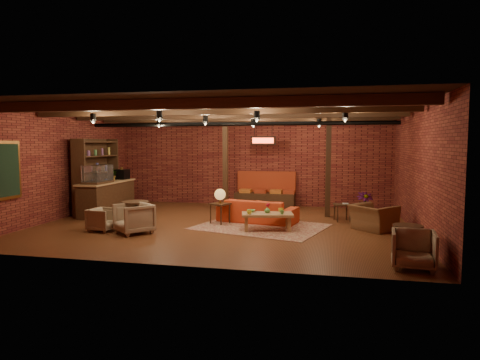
% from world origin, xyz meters
% --- Properties ---
extents(floor, '(10.00, 10.00, 0.00)m').
position_xyz_m(floor, '(0.00, 0.00, 0.00)').
color(floor, '#3F200F').
rests_on(floor, ground).
extents(ceiling, '(10.00, 8.00, 0.02)m').
position_xyz_m(ceiling, '(0.00, 0.00, 3.20)').
color(ceiling, black).
rests_on(ceiling, wall_back).
extents(wall_back, '(10.00, 0.02, 3.20)m').
position_xyz_m(wall_back, '(0.00, 4.00, 1.60)').
color(wall_back, maroon).
rests_on(wall_back, ground).
extents(wall_front, '(10.00, 0.02, 3.20)m').
position_xyz_m(wall_front, '(0.00, -4.00, 1.60)').
color(wall_front, maroon).
rests_on(wall_front, ground).
extents(wall_left, '(0.02, 8.00, 3.20)m').
position_xyz_m(wall_left, '(-5.00, 0.00, 1.60)').
color(wall_left, maroon).
rests_on(wall_left, ground).
extents(wall_right, '(0.02, 8.00, 3.20)m').
position_xyz_m(wall_right, '(5.00, 0.00, 1.60)').
color(wall_right, maroon).
rests_on(wall_right, ground).
extents(ceiling_beams, '(9.80, 6.40, 0.22)m').
position_xyz_m(ceiling_beams, '(0.00, 0.00, 3.08)').
color(ceiling_beams, black).
rests_on(ceiling_beams, ceiling).
extents(ceiling_pipe, '(9.60, 0.12, 0.12)m').
position_xyz_m(ceiling_pipe, '(0.00, 1.60, 2.85)').
color(ceiling_pipe, black).
rests_on(ceiling_pipe, ceiling).
extents(post_left, '(0.16, 0.16, 3.20)m').
position_xyz_m(post_left, '(-0.60, 2.60, 1.60)').
color(post_left, black).
rests_on(post_left, ground).
extents(post_right, '(0.16, 0.16, 3.20)m').
position_xyz_m(post_right, '(2.80, 2.00, 1.60)').
color(post_right, black).
rests_on(post_right, ground).
extents(service_counter, '(0.80, 2.50, 1.60)m').
position_xyz_m(service_counter, '(-4.10, 1.00, 0.80)').
color(service_counter, black).
rests_on(service_counter, ground).
extents(plant_counter, '(0.35, 0.39, 0.30)m').
position_xyz_m(plant_counter, '(-4.00, 1.20, 1.22)').
color(plant_counter, '#337F33').
rests_on(plant_counter, service_counter).
extents(shelving_hutch, '(0.52, 2.00, 2.40)m').
position_xyz_m(shelving_hutch, '(-4.50, 1.10, 1.20)').
color(shelving_hutch, black).
rests_on(shelving_hutch, ground).
extents(chalkboard_menu, '(0.08, 0.96, 1.46)m').
position_xyz_m(chalkboard_menu, '(-4.93, -2.30, 1.60)').
color(chalkboard_menu, black).
rests_on(chalkboard_menu, wall_left).
extents(banquette, '(2.10, 0.70, 1.00)m').
position_xyz_m(banquette, '(0.60, 3.55, 0.50)').
color(banquette, '#9A3119').
rests_on(banquette, ground).
extents(service_sign, '(0.86, 0.06, 0.30)m').
position_xyz_m(service_sign, '(0.60, 3.10, 2.35)').
color(service_sign, '#FF3A19').
rests_on(service_sign, ceiling).
extents(ceiling_spotlights, '(6.40, 4.40, 0.28)m').
position_xyz_m(ceiling_spotlights, '(0.00, 0.00, 2.86)').
color(ceiling_spotlights, black).
rests_on(ceiling_spotlights, ceiling).
extents(rug, '(3.83, 3.31, 0.01)m').
position_xyz_m(rug, '(1.05, -0.04, 0.01)').
color(rug, maroon).
rests_on(rug, floor).
extents(sofa, '(2.38, 1.30, 0.66)m').
position_xyz_m(sofa, '(0.85, 0.64, 0.33)').
color(sofa, red).
rests_on(sofa, floor).
extents(coffee_table, '(1.42, 0.91, 0.70)m').
position_xyz_m(coffee_table, '(1.28, -0.46, 0.40)').
color(coffee_table, '#9E764A').
rests_on(coffee_table, floor).
extents(side_table_lamp, '(0.62, 0.62, 0.99)m').
position_xyz_m(side_table_lamp, '(-0.15, 0.19, 0.75)').
color(side_table_lamp, black).
rests_on(side_table_lamp, floor).
extents(round_table_left, '(0.71, 0.71, 0.74)m').
position_xyz_m(round_table_left, '(-2.13, -1.03, 0.50)').
color(round_table_left, black).
rests_on(round_table_left, floor).
extents(armchair_a, '(0.67, 0.70, 0.65)m').
position_xyz_m(armchair_a, '(-2.84, -1.42, 0.33)').
color(armchair_a, '#B8AE8F').
rests_on(armchair_a, floor).
extents(armchair_b, '(1.11, 1.10, 0.83)m').
position_xyz_m(armchair_b, '(-1.92, -1.54, 0.42)').
color(armchair_b, '#B8AE8F').
rests_on(armchair_b, floor).
extents(armchair_right, '(1.19, 1.19, 0.89)m').
position_xyz_m(armchair_right, '(4.00, 0.16, 0.45)').
color(armchair_right, brown).
rests_on(armchair_right, floor).
extents(side_table_book, '(0.55, 0.55, 0.53)m').
position_xyz_m(side_table_book, '(3.23, 1.32, 0.47)').
color(side_table_book, black).
rests_on(side_table_book, floor).
extents(round_table_right, '(0.57, 0.57, 0.67)m').
position_xyz_m(round_table_right, '(4.40, -2.58, 0.45)').
color(round_table_right, black).
rests_on(round_table_right, floor).
extents(armchair_far, '(0.82, 0.77, 0.77)m').
position_xyz_m(armchair_far, '(4.40, -3.24, 0.38)').
color(armchair_far, '#B8AE8F').
rests_on(armchair_far, floor).
extents(plant_tall, '(1.79, 1.79, 2.56)m').
position_xyz_m(plant_tall, '(3.85, 1.39, 1.28)').
color(plant_tall, '#4C7F4C').
rests_on(plant_tall, floor).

